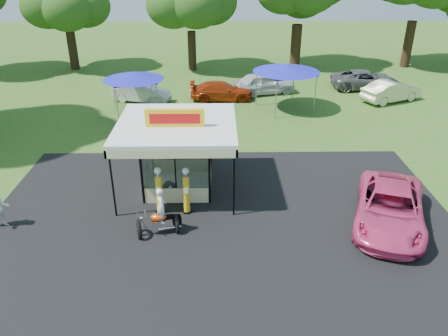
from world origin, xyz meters
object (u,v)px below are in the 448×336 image
at_px(tent_west, 133,76).
at_px(pink_sedan, 390,208).
at_px(bg_car_d, 366,80).
at_px(bg_car_a, 142,92).
at_px(gas_pump_left, 159,192).
at_px(bg_car_c, 264,83).
at_px(gas_pump_right, 186,192).
at_px(gas_station_kiosk, 178,154).
at_px(bg_car_b, 222,91).
at_px(tent_east, 286,68).
at_px(motorcycle, 160,216).
at_px(bg_car_e, 391,91).
at_px(kiosk_car, 182,159).

bearing_deg(tent_west, pink_sedan, -47.90).
xyz_separation_m(bg_car_d, tent_west, (-18.00, -5.66, 1.86)).
height_order(bg_car_a, tent_west, tent_west).
xyz_separation_m(gas_pump_left, bg_car_a, (-3.20, 15.82, -0.36)).
relative_size(gas_pump_left, bg_car_d, 0.40).
distance_m(pink_sedan, bg_car_d, 20.58).
bearing_deg(gas_pump_left, bg_car_a, 101.42).
xyz_separation_m(bg_car_c, tent_west, (-9.49, -4.48, 1.79)).
bearing_deg(gas_pump_right, gas_station_kiosk, 102.46).
relative_size(pink_sedan, bg_car_d, 1.05).
distance_m(pink_sedan, tent_west, 19.33).
distance_m(bg_car_a, bg_car_b, 6.06).
distance_m(gas_pump_right, tent_west, 14.05).
xyz_separation_m(gas_pump_right, bg_car_b, (1.68, 16.17, -0.36)).
bearing_deg(tent_east, motorcycle, -114.85).
xyz_separation_m(bg_car_b, tent_east, (4.52, -2.23, 2.29)).
bearing_deg(bg_car_e, kiosk_car, 101.38).
relative_size(kiosk_car, bg_car_e, 0.59).
xyz_separation_m(pink_sedan, tent_east, (-2.30, 14.95, 2.17)).
relative_size(gas_pump_left, kiosk_car, 0.79).
bearing_deg(bg_car_d, tent_west, 106.46).
height_order(motorcycle, kiosk_car, motorcycle).
distance_m(bg_car_a, tent_west, 3.20).
relative_size(gas_station_kiosk, kiosk_car, 1.92).
xyz_separation_m(gas_pump_left, gas_pump_right, (1.17, 0.01, -0.02)).
bearing_deg(motorcycle, bg_car_b, 66.76).
bearing_deg(tent_west, gas_pump_right, -71.67).
height_order(kiosk_car, tent_west, tent_west).
bearing_deg(gas_pump_right, motorcycle, -121.92).
relative_size(gas_pump_left, motorcycle, 1.05).
height_order(bg_car_d, tent_east, tent_east).
relative_size(bg_car_a, bg_car_b, 0.90).
height_order(kiosk_car, bg_car_d, bg_car_d).
height_order(motorcycle, bg_car_e, motorcycle).
xyz_separation_m(pink_sedan, tent_west, (-12.90, 14.28, 1.82)).
distance_m(gas_pump_left, bg_car_d, 24.02).
bearing_deg(gas_pump_left, bg_car_b, 79.99).
xyz_separation_m(bg_car_a, tent_east, (10.58, -1.88, 2.27)).
bearing_deg(bg_car_a, gas_station_kiosk, -148.53).
bearing_deg(kiosk_car, bg_car_e, -53.56).
relative_size(pink_sedan, tent_east, 1.23).
bearing_deg(pink_sedan, bg_car_d, 95.75).
height_order(pink_sedan, bg_car_d, pink_sedan).
height_order(bg_car_a, bg_car_d, bg_car_d).
xyz_separation_m(gas_pump_left, bg_car_b, (2.86, 16.18, -0.38)).
bearing_deg(bg_car_b, motorcycle, 170.84).
bearing_deg(pink_sedan, tent_west, 152.21).
relative_size(motorcycle, tent_east, 0.45).
height_order(gas_pump_right, pink_sedan, gas_pump_right).
distance_m(gas_pump_left, bg_car_c, 18.82).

